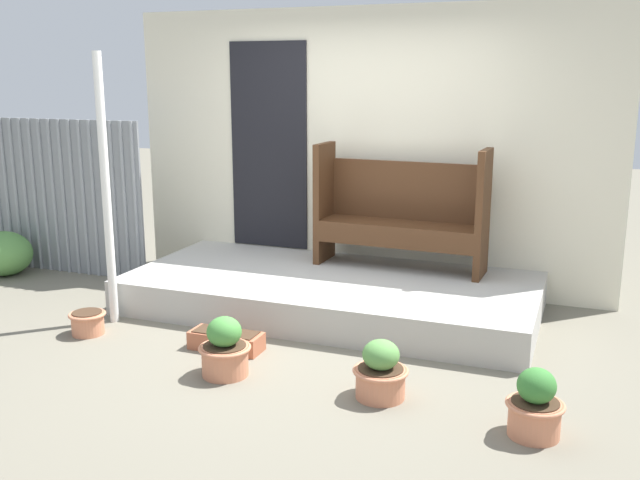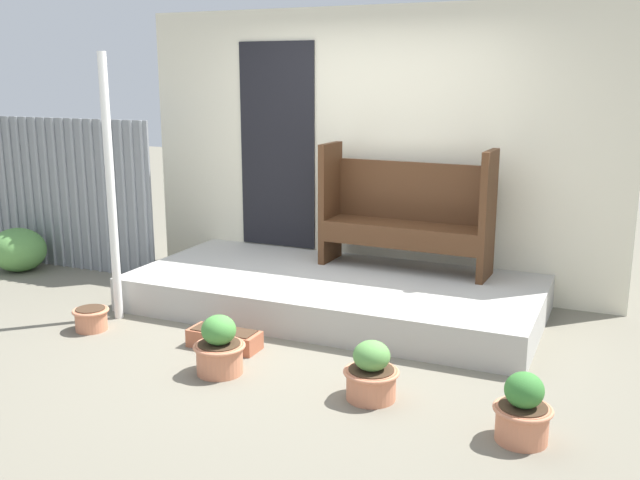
{
  "view_description": "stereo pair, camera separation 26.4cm",
  "coord_description": "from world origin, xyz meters",
  "px_view_note": "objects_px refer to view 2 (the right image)",
  "views": [
    {
      "loc": [
        2.0,
        -4.72,
        1.99
      ],
      "look_at": [
        0.08,
        0.29,
        0.74
      ],
      "focal_mm": 40.0,
      "sensor_mm": 36.0,
      "label": 1
    },
    {
      "loc": [
        2.25,
        -4.62,
        1.99
      ],
      "look_at": [
        0.08,
        0.29,
        0.74
      ],
      "focal_mm": 40.0,
      "sensor_mm": 36.0,
      "label": 2
    }
  ],
  "objects_px": {
    "bench": "(406,209)",
    "flower_pot_left": "(91,318)",
    "flower_pot_middle": "(219,348)",
    "flower_pot_far_right": "(523,412)",
    "support_post": "(111,190)",
    "flower_pot_right": "(371,374)",
    "shrub_by_fence": "(18,250)",
    "planter_box_rect": "(224,339)"
  },
  "relations": [
    {
      "from": "flower_pot_right",
      "to": "planter_box_rect",
      "type": "relative_size",
      "value": 0.7
    },
    {
      "from": "flower_pot_middle",
      "to": "flower_pot_far_right",
      "type": "distance_m",
      "value": 2.03
    },
    {
      "from": "planter_box_rect",
      "to": "flower_pot_far_right",
      "type": "bearing_deg",
      "value": -13.35
    },
    {
      "from": "flower_pot_far_right",
      "to": "planter_box_rect",
      "type": "xyz_separation_m",
      "value": [
        -2.24,
        0.53,
        -0.11
      ]
    },
    {
      "from": "support_post",
      "to": "shrub_by_fence",
      "type": "height_order",
      "value": "support_post"
    },
    {
      "from": "flower_pot_far_right",
      "to": "planter_box_rect",
      "type": "distance_m",
      "value": 2.3
    },
    {
      "from": "support_post",
      "to": "flower_pot_left",
      "type": "xyz_separation_m",
      "value": [
        -0.01,
        -0.33,
        -0.98
      ]
    },
    {
      "from": "planter_box_rect",
      "to": "shrub_by_fence",
      "type": "relative_size",
      "value": 0.93
    },
    {
      "from": "flower_pot_left",
      "to": "flower_pot_right",
      "type": "xyz_separation_m",
      "value": [
        2.46,
        -0.27,
        0.07
      ]
    },
    {
      "from": "flower_pot_right",
      "to": "flower_pot_middle",
      "type": "bearing_deg",
      "value": -177.71
    },
    {
      "from": "planter_box_rect",
      "to": "support_post",
      "type": "bearing_deg",
      "value": 169.13
    },
    {
      "from": "flower_pot_middle",
      "to": "flower_pot_far_right",
      "type": "height_order",
      "value": "flower_pot_middle"
    },
    {
      "from": "flower_pot_middle",
      "to": "flower_pot_right",
      "type": "distance_m",
      "value": 1.08
    },
    {
      "from": "flower_pot_left",
      "to": "shrub_by_fence",
      "type": "distance_m",
      "value": 2.19
    },
    {
      "from": "support_post",
      "to": "flower_pot_middle",
      "type": "distance_m",
      "value": 1.77
    },
    {
      "from": "flower_pot_middle",
      "to": "flower_pot_far_right",
      "type": "bearing_deg",
      "value": -3.41
    },
    {
      "from": "bench",
      "to": "flower_pot_middle",
      "type": "relative_size",
      "value": 3.7
    },
    {
      "from": "flower_pot_left",
      "to": "planter_box_rect",
      "type": "bearing_deg",
      "value": 4.98
    },
    {
      "from": "shrub_by_fence",
      "to": "support_post",
      "type": "bearing_deg",
      "value": -21.83
    },
    {
      "from": "bench",
      "to": "planter_box_rect",
      "type": "xyz_separation_m",
      "value": [
        -0.87,
        -1.68,
        -0.76
      ]
    },
    {
      "from": "support_post",
      "to": "bench",
      "type": "relative_size",
      "value": 1.42
    },
    {
      "from": "flower_pot_middle",
      "to": "flower_pot_right",
      "type": "xyz_separation_m",
      "value": [
        1.08,
        0.04,
        -0.01
      ]
    },
    {
      "from": "flower_pot_left",
      "to": "shrub_by_fence",
      "type": "xyz_separation_m",
      "value": [
        -1.9,
        1.09,
        0.12
      ]
    },
    {
      "from": "bench",
      "to": "flower_pot_left",
      "type": "xyz_separation_m",
      "value": [
        -2.04,
        -1.78,
        -0.73
      ]
    },
    {
      "from": "flower_pot_middle",
      "to": "shrub_by_fence",
      "type": "xyz_separation_m",
      "value": [
        -3.28,
        1.4,
        0.05
      ]
    },
    {
      "from": "support_post",
      "to": "flower_pot_left",
      "type": "relative_size",
      "value": 7.53
    },
    {
      "from": "bench",
      "to": "flower_pot_far_right",
      "type": "relative_size",
      "value": 3.77
    },
    {
      "from": "flower_pot_far_right",
      "to": "planter_box_rect",
      "type": "height_order",
      "value": "flower_pot_far_right"
    },
    {
      "from": "flower_pot_left",
      "to": "flower_pot_middle",
      "type": "distance_m",
      "value": 1.42
    },
    {
      "from": "shrub_by_fence",
      "to": "planter_box_rect",
      "type": "bearing_deg",
      "value": -17.83
    },
    {
      "from": "bench",
      "to": "flower_pot_right",
      "type": "distance_m",
      "value": 2.19
    },
    {
      "from": "flower_pot_right",
      "to": "flower_pot_left",
      "type": "bearing_deg",
      "value": 173.85
    },
    {
      "from": "support_post",
      "to": "flower_pot_far_right",
      "type": "xyz_separation_m",
      "value": [
        3.4,
        -0.76,
        -0.91
      ]
    },
    {
      "from": "flower_pot_left",
      "to": "flower_pot_right",
      "type": "bearing_deg",
      "value": -6.15
    },
    {
      "from": "support_post",
      "to": "shrub_by_fence",
      "type": "xyz_separation_m",
      "value": [
        -1.91,
        0.76,
        -0.86
      ]
    },
    {
      "from": "flower_pot_left",
      "to": "flower_pot_far_right",
      "type": "height_order",
      "value": "flower_pot_far_right"
    },
    {
      "from": "flower_pot_left",
      "to": "planter_box_rect",
      "type": "relative_size",
      "value": 0.53
    },
    {
      "from": "bench",
      "to": "flower_pot_left",
      "type": "height_order",
      "value": "bench"
    },
    {
      "from": "flower_pot_middle",
      "to": "shrub_by_fence",
      "type": "relative_size",
      "value": 0.7
    },
    {
      "from": "flower_pot_far_right",
      "to": "planter_box_rect",
      "type": "bearing_deg",
      "value": 166.65
    },
    {
      "from": "planter_box_rect",
      "to": "shrub_by_fence",
      "type": "bearing_deg",
      "value": 162.17
    },
    {
      "from": "flower_pot_far_right",
      "to": "support_post",
      "type": "bearing_deg",
      "value": 167.49
    }
  ]
}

